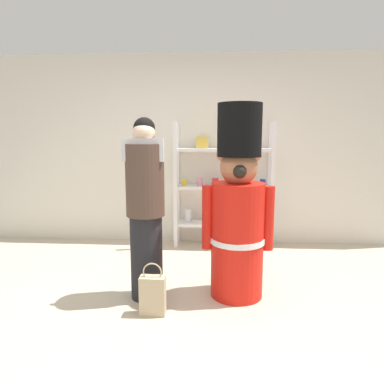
# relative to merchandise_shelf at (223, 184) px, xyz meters

# --- Properties ---
(ground_plane) EXTENTS (6.40, 6.40, 0.00)m
(ground_plane) POSITION_rel_merchandise_shelf_xyz_m (-0.42, -1.98, -0.86)
(ground_plane) COLOR beige
(back_wall) EXTENTS (6.40, 0.12, 2.60)m
(back_wall) POSITION_rel_merchandise_shelf_xyz_m (-0.42, 0.22, 0.44)
(back_wall) COLOR silver
(back_wall) RESTS_ON ground_plane
(merchandise_shelf) EXTENTS (1.32, 0.35, 1.69)m
(merchandise_shelf) POSITION_rel_merchandise_shelf_xyz_m (0.00, 0.00, 0.00)
(merchandise_shelf) COLOR white
(merchandise_shelf) RESTS_ON ground_plane
(teddy_bear_guard) EXTENTS (0.66, 0.51, 1.79)m
(teddy_bear_guard) POSITION_rel_merchandise_shelf_xyz_m (0.10, -1.55, -0.05)
(teddy_bear_guard) COLOR red
(teddy_bear_guard) RESTS_ON ground_plane
(person_shopper) EXTENTS (0.37, 0.35, 1.67)m
(person_shopper) POSITION_rel_merchandise_shelf_xyz_m (-0.74, -1.64, 0.00)
(person_shopper) COLOR black
(person_shopper) RESTS_ON ground_plane
(shopping_bag) EXTENTS (0.22, 0.11, 0.46)m
(shopping_bag) POSITION_rel_merchandise_shelf_xyz_m (-0.63, -1.97, -0.68)
(shopping_bag) COLOR #C1AD89
(shopping_bag) RESTS_ON ground_plane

